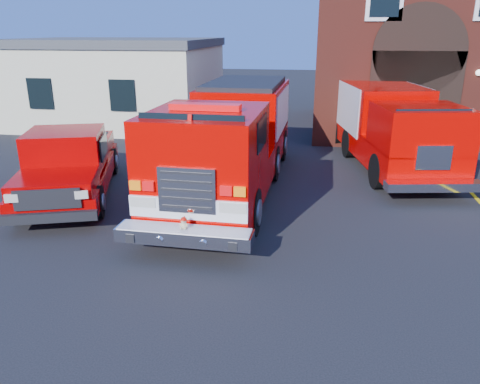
% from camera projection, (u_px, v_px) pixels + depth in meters
% --- Properties ---
extents(ground, '(100.00, 100.00, 0.00)m').
position_uv_depth(ground, '(247.00, 224.00, 12.16)').
color(ground, black).
rests_on(ground, ground).
extents(parking_stripe_mid, '(0.12, 3.00, 0.01)m').
position_uv_depth(parking_stripe_mid, '(467.00, 188.00, 14.90)').
color(parking_stripe_mid, yellow).
rests_on(parking_stripe_mid, ground).
extents(parking_stripe_far, '(0.12, 3.00, 0.01)m').
position_uv_depth(parking_stripe_far, '(444.00, 163.00, 17.70)').
color(parking_stripe_far, yellow).
rests_on(parking_stripe_far, ground).
extents(fire_station, '(15.20, 10.20, 8.45)m').
position_uv_depth(fire_station, '(475.00, 41.00, 22.43)').
color(fire_station, maroon).
rests_on(fire_station, ground).
extents(side_building, '(10.20, 8.20, 4.35)m').
position_uv_depth(side_building, '(116.00, 81.00, 24.92)').
color(side_building, beige).
rests_on(side_building, ground).
extents(fire_engine, '(3.06, 10.22, 3.13)m').
position_uv_depth(fire_engine, '(232.00, 138.00, 14.41)').
color(fire_engine, black).
rests_on(fire_engine, ground).
extents(pickup_truck, '(4.12, 6.66, 2.05)m').
position_uv_depth(pickup_truck, '(70.00, 164.00, 14.02)').
color(pickup_truck, black).
rests_on(pickup_truck, ground).
extents(secondary_truck, '(4.17, 9.00, 2.81)m').
position_uv_depth(secondary_truck, '(388.00, 123.00, 17.22)').
color(secondary_truck, black).
rests_on(secondary_truck, ground).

